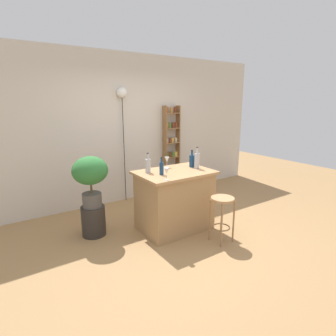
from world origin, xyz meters
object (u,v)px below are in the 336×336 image
object	(u,v)px
plant_stool	(94,221)
bottle_wine_red	(192,161)
pendant_globe_light	(122,95)
bottle_spirits_clear	(162,168)
potted_plant	(90,175)
spice_shelf	(171,150)
bar_stool	(222,209)
wine_glass_left	(167,171)
bottle_sauce_amber	(148,165)
wine_glass_center	(167,160)
bottle_vinegar	(197,160)

from	to	relation	value
plant_stool	bottle_wine_red	xyz separation A→B (m)	(1.50, -0.40, 0.79)
pendant_globe_light	bottle_spirits_clear	bearing A→B (deg)	-96.03
plant_stool	potted_plant	xyz separation A→B (m)	(0.00, 0.00, 0.70)
spice_shelf	bottle_spirits_clear	size ratio (longest dim) A/B	7.17
plant_stool	spice_shelf	bearing A→B (deg)	26.07
bar_stool	pendant_globe_light	world-z (taller)	pendant_globe_light
bar_stool	plant_stool	bearing A→B (deg)	140.39
spice_shelf	plant_stool	distance (m)	2.43
bar_stool	spice_shelf	world-z (taller)	spice_shelf
plant_stool	wine_glass_left	bearing A→B (deg)	-46.08
bottle_sauce_amber	pendant_globe_light	xyz separation A→B (m)	(0.27, 1.38, 1.01)
potted_plant	wine_glass_center	distance (m)	1.18
bottle_wine_red	pendant_globe_light	distance (m)	1.85
pendant_globe_light	bottle_vinegar	bearing A→B (deg)	-72.96
bottle_sauce_amber	bottle_vinegar	bearing A→B (deg)	-14.71
bottle_wine_red	wine_glass_left	world-z (taller)	bottle_wine_red
bottle_sauce_amber	bottle_vinegar	distance (m)	0.78
potted_plant	spice_shelf	bearing A→B (deg)	26.07
bottle_wine_red	potted_plant	bearing A→B (deg)	164.97
bottle_vinegar	pendant_globe_light	bearing A→B (deg)	107.04
bottle_sauce_amber	wine_glass_center	size ratio (longest dim) A/B	1.78
bottle_sauce_amber	potted_plant	bearing A→B (deg)	156.45
plant_stool	bottle_wine_red	world-z (taller)	bottle_wine_red
wine_glass_left	potted_plant	bearing A→B (deg)	133.92
bottle_spirits_clear	pendant_globe_light	bearing A→B (deg)	83.97
bar_stool	potted_plant	size ratio (longest dim) A/B	0.87
potted_plant	bottle_wine_red	distance (m)	1.56
pendant_globe_light	plant_stool	bearing A→B (deg)	-133.87
plant_stool	wine_glass_center	distance (m)	1.43
spice_shelf	pendant_globe_light	size ratio (longest dim) A/B	0.85
bottle_wine_red	wine_glass_center	distance (m)	0.40
wine_glass_center	bottle_spirits_clear	bearing A→B (deg)	-133.03
bar_stool	bottle_sauce_amber	world-z (taller)	bottle_sauce_amber
bottle_vinegar	bottle_wine_red	bearing A→B (deg)	90.97
spice_shelf	pendant_globe_light	world-z (taller)	pendant_globe_light
bottle_wine_red	bottle_sauce_amber	xyz separation A→B (m)	(-0.75, 0.08, 0.01)
spice_shelf	bottle_wine_red	bearing A→B (deg)	-112.53
bottle_sauce_amber	bottle_vinegar	world-z (taller)	bottle_vinegar
bottle_wine_red	bottle_vinegar	size ratio (longest dim) A/B	0.80
wine_glass_center	pendant_globe_light	size ratio (longest dim) A/B	0.08
bottle_vinegar	bottle_spirits_clear	world-z (taller)	bottle_vinegar
bar_stool	wine_glass_center	bearing A→B (deg)	104.97
bottle_sauce_amber	pendant_globe_light	world-z (taller)	pendant_globe_light
bottle_sauce_amber	pendant_globe_light	size ratio (longest dim) A/B	0.13
bottle_wine_red	bottle_sauce_amber	size ratio (longest dim) A/B	0.93
bar_stool	bottle_wine_red	bearing A→B (deg)	84.55
potted_plant	wine_glass_center	world-z (taller)	potted_plant
potted_plant	bottle_sauce_amber	distance (m)	0.82
plant_stool	wine_glass_center	bearing A→B (deg)	-9.61
bottle_vinegar	pendant_globe_light	distance (m)	1.93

